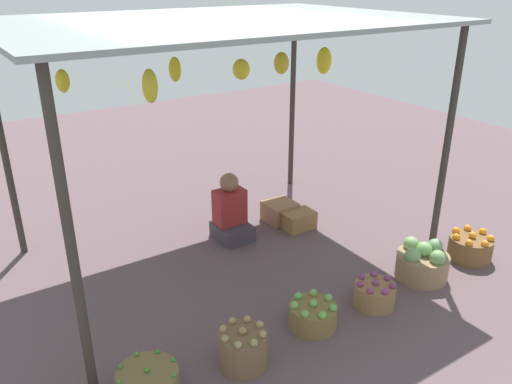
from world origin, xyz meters
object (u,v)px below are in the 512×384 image
(basket_purple_onions, at_px, (375,294))
(basket_green_chilies, at_px, (148,384))
(basket_potatoes, at_px, (243,348))
(wooden_crate_near_vendor, at_px, (280,212))
(basket_cabbages, at_px, (422,263))
(basket_oranges, at_px, (470,247))
(vendor_person, at_px, (231,214))
(wooden_crate_stacked_rear, at_px, (299,220))
(basket_green_apples, at_px, (313,315))

(basket_purple_onions, bearing_deg, basket_green_chilies, 177.93)
(basket_potatoes, xyz_separation_m, wooden_crate_near_vendor, (1.70, 1.88, -0.03))
(basket_cabbages, xyz_separation_m, wooden_crate_near_vendor, (-0.44, 1.80, -0.05))
(basket_oranges, relative_size, wooden_crate_near_vendor, 1.27)
(vendor_person, bearing_deg, basket_purple_onions, -76.66)
(basket_purple_onions, bearing_deg, basket_potatoes, -179.71)
(vendor_person, distance_m, basket_oranges, 2.60)
(basket_cabbages, xyz_separation_m, wooden_crate_stacked_rear, (-0.37, 1.51, -0.06))
(basket_green_chilies, bearing_deg, basket_cabbages, -0.09)
(vendor_person, bearing_deg, wooden_crate_stacked_rear, -17.24)
(basket_green_chilies, relative_size, basket_potatoes, 1.18)
(vendor_person, xyz_separation_m, wooden_crate_stacked_rear, (0.78, -0.24, -0.19))
(vendor_person, bearing_deg, basket_green_chilies, -134.58)
(basket_green_apples, bearing_deg, vendor_person, 82.47)
(wooden_crate_near_vendor, bearing_deg, basket_green_chilies, -143.67)
(wooden_crate_near_vendor, bearing_deg, basket_green_apples, -117.76)
(basket_cabbages, relative_size, basket_oranges, 1.13)
(basket_potatoes, relative_size, basket_purple_onions, 1.01)
(basket_green_chilies, xyz_separation_m, basket_green_apples, (1.49, -0.01, -0.00))
(basket_oranges, bearing_deg, vendor_person, 136.39)
(basket_oranges, bearing_deg, basket_green_apples, 179.35)
(basket_green_apples, bearing_deg, wooden_crate_stacked_rear, 56.25)
(vendor_person, xyz_separation_m, basket_purple_onions, (0.43, -1.83, -0.18))
(basket_cabbages, relative_size, wooden_crate_near_vendor, 1.44)
(vendor_person, height_order, wooden_crate_stacked_rear, vendor_person)
(basket_green_chilies, height_order, basket_green_apples, basket_green_apples)
(basket_green_chilies, xyz_separation_m, basket_potatoes, (0.74, -0.09, 0.04))
(basket_purple_onions, height_order, basket_oranges, basket_oranges)
(basket_purple_onions, bearing_deg, basket_cabbages, 5.84)
(basket_green_chilies, distance_m, basket_purple_onions, 2.16)
(basket_potatoes, bearing_deg, wooden_crate_stacked_rear, 42.05)
(basket_purple_onions, bearing_deg, basket_green_apples, 174.37)
(basket_green_chilies, distance_m, basket_oranges, 3.60)
(basket_oranges, distance_m, wooden_crate_near_vendor, 2.17)
(basket_potatoes, relative_size, wooden_crate_stacked_rear, 1.03)
(basket_purple_onions, distance_m, basket_cabbages, 0.73)
(basket_green_chilies, height_order, wooden_crate_near_vendor, basket_green_chilies)
(basket_cabbages, bearing_deg, basket_green_chilies, 179.91)
(basket_potatoes, distance_m, basket_purple_onions, 1.42)
(basket_green_chilies, height_order, basket_oranges, basket_oranges)
(vendor_person, xyz_separation_m, basket_oranges, (1.88, -1.79, -0.17))
(basket_potatoes, bearing_deg, basket_oranges, 0.98)
(basket_green_chilies, height_order, basket_cabbages, basket_cabbages)
(basket_purple_onions, relative_size, wooden_crate_stacked_rear, 1.01)
(basket_green_chilies, distance_m, wooden_crate_stacked_rear, 2.93)
(basket_green_apples, height_order, basket_cabbages, basket_cabbages)
(basket_oranges, bearing_deg, basket_purple_onions, -178.34)
(basket_green_chilies, xyz_separation_m, basket_cabbages, (2.88, -0.00, 0.05))
(basket_green_apples, relative_size, basket_cabbages, 0.81)
(basket_cabbages, height_order, basket_oranges, basket_cabbages)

